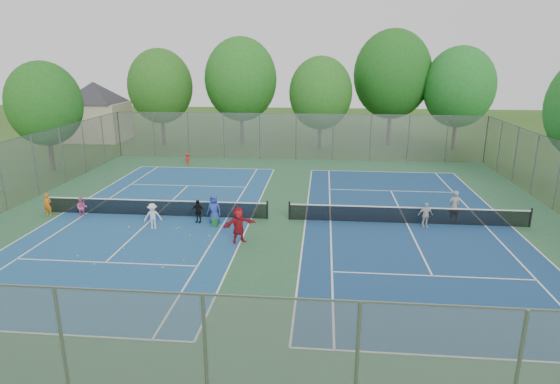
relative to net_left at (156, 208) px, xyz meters
The scene contains 39 objects.
ground 7.01m from the net_left, ahead, with size 120.00×120.00×0.00m, color #2E5319.
court_pad 7.01m from the net_left, ahead, with size 32.00×32.00×0.01m, color #2B5C39.
court_left 0.44m from the net_left, ahead, with size 10.97×23.77×0.01m, color navy.
court_right 14.01m from the net_left, ahead, with size 10.97×23.77×0.01m, color navy.
net_left is the anchor object (origin of this frame).
net_right 14.00m from the net_left, ahead, with size 12.87×0.10×0.91m, color black.
fence_north 17.53m from the net_left, 66.37° to the left, with size 32.00×0.10×4.00m, color gray.
fence_south 17.53m from the net_left, 66.37° to the right, with size 32.00×0.10×4.00m, color gray.
fence_west 9.13m from the net_left, behind, with size 32.00×0.10×4.00m, color gray.
house 28.55m from the net_left, 122.01° to the left, with size 11.03×11.03×7.30m.
tree_nw 23.72m from the net_left, 107.65° to the left, with size 6.40×6.40×9.58m.
tree_nl 23.81m from the net_left, 87.51° to the left, with size 7.20×7.20×10.69m.
tree_nc 23.38m from the net_left, 66.80° to the left, with size 6.00×6.00×8.85m.
tree_nr 29.59m from the net_left, 56.31° to the left, with size 7.60×7.60×11.42m.
tree_ne 31.60m from the net_left, 45.00° to the left, with size 6.60×6.60×9.77m.
tree_side_w 16.34m from the net_left, 140.19° to the left, with size 5.60×5.60×8.47m.
ball_crate 0.65m from the net_left, 89.24° to the right, with size 0.39×0.39×0.33m, color blue.
ball_hopper 4.02m from the net_left, 21.07° to the right, with size 0.24×0.24×0.47m, color #227E2D.
student_a 6.09m from the net_left, behind, with size 0.48×0.31×1.31m, color orange.
student_b 4.04m from the net_left, 169.46° to the right, with size 0.57×0.44×1.17m, color #DA5592.
student_c 2.17m from the net_left, 73.55° to the right, with size 0.90×0.52×1.39m, color silver.
student_d 2.86m from the net_left, 18.52° to the right, with size 0.75×0.31×1.28m, color black.
student_e 3.74m from the net_left, 14.50° to the right, with size 0.78×0.51×1.59m, color #2A3F9C.
student_f 6.47m from the net_left, 32.92° to the right, with size 1.67×0.53×1.80m, color maroon.
child_far_baseline 12.92m from the net_left, 98.05° to the left, with size 0.67×0.38×1.03m, color red.
instructor 16.58m from the net_left, ahead, with size 0.64×0.42×1.76m, color gray.
teen_court_b 14.86m from the net_left, ahead, with size 0.79×0.33×1.35m, color silver.
tennis_ball_0 4.82m from the net_left, 37.67° to the right, with size 0.07×0.07×0.07m, color #BCD631.
tennis_ball_1 2.30m from the net_left, 70.54° to the right, with size 0.07×0.07×0.07m, color #D0F338.
tennis_ball_2 2.25m from the net_left, 109.33° to the right, with size 0.07×0.07×0.07m, color #C8E836.
tennis_ball_3 2.75m from the net_left, 44.80° to the right, with size 0.07×0.07×0.07m, color yellow.
tennis_ball_4 6.80m from the net_left, 60.28° to the right, with size 0.07×0.07×0.07m, color #A7C62E.
tennis_ball_5 6.15m from the net_left, 104.35° to the right, with size 0.07×0.07×0.07m, color #C4E334.
tennis_ball_6 2.82m from the net_left, 48.70° to the right, with size 0.07×0.07×0.07m, color #CFD230.
tennis_ball_7 4.91m from the net_left, 87.83° to the right, with size 0.07×0.07×0.07m, color #ACC22D.
tennis_ball_8 4.11m from the net_left, 46.36° to the right, with size 0.07×0.07×0.07m, color gold.
tennis_ball_9 6.71m from the net_left, 93.06° to the right, with size 0.07×0.07×0.07m, color #C8D832.
tennis_ball_10 7.26m from the net_left, 68.23° to the right, with size 0.07×0.07×0.07m, color #E7F038.
tennis_ball_11 4.30m from the net_left, 19.56° to the right, with size 0.07×0.07×0.07m, color #BAE134.
Camera 1 is at (2.39, -24.43, 8.67)m, focal length 30.00 mm.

